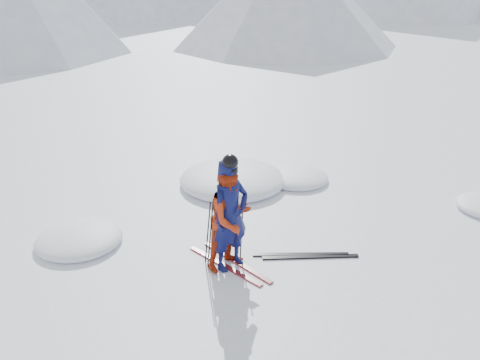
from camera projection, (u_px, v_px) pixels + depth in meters
ground at (334, 221)px, 10.17m from camera, size 160.00×160.00×0.00m
skier_blue at (231, 216)px, 8.29m from camera, size 0.78×0.59×1.92m
skier_red at (230, 219)px, 8.36m from camera, size 1.00×0.87×1.77m
pole_blue_left at (210, 233)px, 8.41m from camera, size 0.13×0.09×1.28m
pole_blue_right at (237, 223)px, 8.73m from camera, size 0.13×0.08×1.28m
pole_red_left at (208, 232)px, 8.54m from camera, size 0.12×0.09×1.18m
pole_red_right at (242, 227)px, 8.73m from camera, size 0.12×0.08×1.18m
ski_worn_left at (225, 266)px, 8.65m from camera, size 0.58×1.65×0.03m
ski_worn_right at (237, 262)px, 8.75m from camera, size 0.46×1.68×0.03m
ski_loose_a at (301, 254)px, 8.98m from camera, size 1.54×0.88×0.03m
ski_loose_b at (310, 257)px, 8.90m from camera, size 1.57×0.83×0.03m
snow_lumps at (245, 193)px, 11.41m from camera, size 9.32×5.67×0.55m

